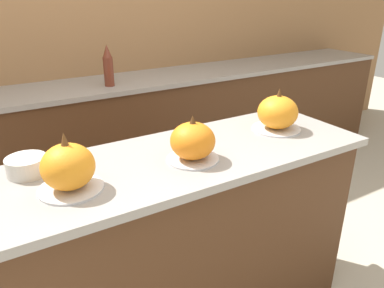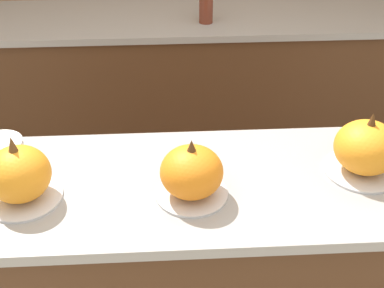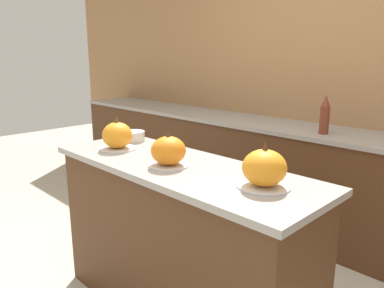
# 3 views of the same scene
# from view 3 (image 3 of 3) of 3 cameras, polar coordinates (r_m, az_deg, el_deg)

# --- Properties ---
(wall_back) EXTENTS (8.00, 0.06, 2.50)m
(wall_back) POSITION_cam_3_polar(r_m,az_deg,el_deg) (3.44, 20.84, 8.30)
(wall_back) COLOR #9E7047
(wall_back) RESTS_ON ground_plane
(kitchen_island) EXTENTS (1.65, 0.58, 0.94)m
(kitchen_island) POSITION_cam_3_polar(r_m,az_deg,el_deg) (2.20, -2.01, -14.74)
(kitchen_island) COLOR #4C2D19
(kitchen_island) RESTS_ON ground_plane
(back_counter) EXTENTS (6.00, 0.60, 0.92)m
(back_counter) POSITION_cam_3_polar(r_m,az_deg,el_deg) (3.31, 17.27, -5.64)
(back_counter) COLOR #4C2D19
(back_counter) RESTS_ON ground_plane
(pumpkin_cake_left) EXTENTS (0.23, 0.23, 0.21)m
(pumpkin_cake_left) POSITION_cam_3_polar(r_m,az_deg,el_deg) (2.36, -11.32, 1.19)
(pumpkin_cake_left) COLOR silver
(pumpkin_cake_left) RESTS_ON kitchen_island
(pumpkin_cake_center) EXTENTS (0.22, 0.22, 0.19)m
(pumpkin_cake_center) POSITION_cam_3_polar(r_m,az_deg,el_deg) (1.97, -3.61, -1.15)
(pumpkin_cake_center) COLOR silver
(pumpkin_cake_center) RESTS_ON kitchen_island
(pumpkin_cake_right) EXTENTS (0.24, 0.24, 0.21)m
(pumpkin_cake_right) POSITION_cam_3_polar(r_m,az_deg,el_deg) (1.68, 10.96, -3.74)
(pumpkin_cake_right) COLOR silver
(pumpkin_cake_right) RESTS_ON kitchen_island
(bottle_tall) EXTENTS (0.07, 0.07, 0.30)m
(bottle_tall) POSITION_cam_3_polar(r_m,az_deg,el_deg) (3.01, 19.58, 4.16)
(bottle_tall) COLOR maroon
(bottle_tall) RESTS_ON back_counter
(mixing_bowl) EXTENTS (0.15, 0.15, 0.07)m
(mixing_bowl) POSITION_cam_3_polar(r_m,az_deg,el_deg) (2.57, -8.88, 1.18)
(mixing_bowl) COLOR beige
(mixing_bowl) RESTS_ON kitchen_island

